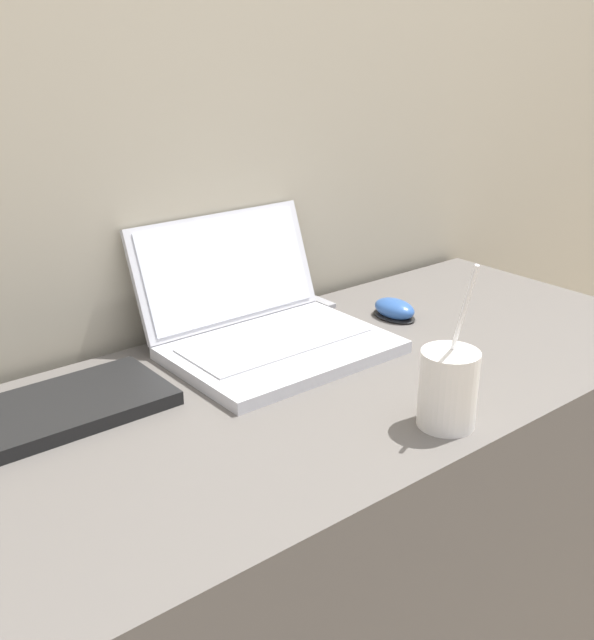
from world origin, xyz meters
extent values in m
cube|color=#BCB299|center=(0.00, 0.61, 1.25)|extent=(7.00, 0.04, 2.50)
cube|color=#5B5651|center=(0.00, 0.28, 0.39)|extent=(1.25, 0.57, 0.77)
cube|color=silver|center=(-0.03, 0.39, 0.78)|extent=(0.35, 0.25, 0.02)
cube|color=#B7B7BC|center=(-0.03, 0.40, 0.79)|extent=(0.30, 0.14, 0.00)
cube|color=silver|center=(-0.03, 0.54, 0.88)|extent=(0.35, 0.08, 0.18)
cube|color=white|center=(-0.03, 0.54, 0.88)|extent=(0.32, 0.06, 0.16)
cylinder|color=silver|center=(0.00, 0.07, 0.82)|extent=(0.08, 0.08, 0.11)
cylinder|color=black|center=(0.00, 0.07, 0.87)|extent=(0.07, 0.07, 0.01)
cylinder|color=white|center=(0.01, 0.07, 0.90)|extent=(0.01, 0.05, 0.19)
ellipsoid|color=black|center=(0.23, 0.39, 0.77)|extent=(0.06, 0.09, 0.01)
ellipsoid|color=#2D569E|center=(0.23, 0.39, 0.79)|extent=(0.05, 0.09, 0.03)
cube|color=black|center=(-0.45, 0.42, 0.78)|extent=(0.42, 0.16, 0.02)
cube|color=#99999E|center=(0.18, 0.53, 0.77)|extent=(0.02, 0.06, 0.01)
camera|label=1|loc=(-0.71, -0.49, 1.27)|focal=42.00mm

